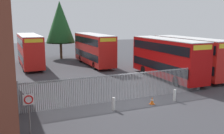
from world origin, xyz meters
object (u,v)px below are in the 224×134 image
object	(u,v)px
double_decker_bus_behind_fence_right	(30,49)
traffic_cone_by_gate	(152,101)
bollard_center_front	(175,95)
speed_limit_sign_post	(29,104)
double_decker_bus_far_back	(94,48)
double_decker_bus_near_gate	(189,55)
double_decker_bus_behind_fence_left	(167,57)
bollard_near_left	(114,104)

from	to	relation	value
double_decker_bus_behind_fence_right	traffic_cone_by_gate	size ratio (longest dim) A/B	18.32
bollard_center_front	speed_limit_sign_post	bearing A→B (deg)	-171.05
double_decker_bus_far_back	traffic_cone_by_gate	distance (m)	18.57
double_decker_bus_near_gate	double_decker_bus_behind_fence_left	world-z (taller)	same
bollard_near_left	double_decker_bus_behind_fence_left	bearing A→B (deg)	36.70
double_decker_bus_far_back	bollard_center_front	size ratio (longest dim) A/B	11.38
double_decker_bus_far_back	traffic_cone_by_gate	xyz separation A→B (m)	(-1.69, -18.37, -2.13)
double_decker_bus_behind_fence_right	double_decker_bus_far_back	xyz separation A→B (m)	(8.56, -2.22, 0.00)
double_decker_bus_behind_fence_left	bollard_center_front	size ratio (longest dim) A/B	11.38
double_decker_bus_behind_fence_left	bollard_near_left	bearing A→B (deg)	-143.30
double_decker_bus_behind_fence_right	double_decker_bus_behind_fence_left	bearing A→B (deg)	-46.42
double_decker_bus_behind_fence_left	double_decker_bus_behind_fence_right	size ratio (longest dim) A/B	1.00
bollard_near_left	traffic_cone_by_gate	distance (m)	3.28
double_decker_bus_behind_fence_left	bollard_near_left	size ratio (longest dim) A/B	11.38
double_decker_bus_behind_fence_right	double_decker_bus_far_back	size ratio (longest dim) A/B	1.00
double_decker_bus_near_gate	traffic_cone_by_gate	size ratio (longest dim) A/B	18.32
bollard_near_left	bollard_center_front	distance (m)	5.38
double_decker_bus_near_gate	double_decker_bus_behind_fence_left	bearing A→B (deg)	-176.16
double_decker_bus_behind_fence_right	bollard_center_front	bearing A→B (deg)	-66.47
bollard_near_left	double_decker_bus_near_gate	bearing A→B (deg)	29.76
double_decker_bus_behind_fence_left	double_decker_bus_far_back	world-z (taller)	same
double_decker_bus_near_gate	double_decker_bus_far_back	world-z (taller)	same
double_decker_bus_near_gate	double_decker_bus_far_back	distance (m)	13.58
bollard_center_front	traffic_cone_by_gate	size ratio (longest dim) A/B	1.61
traffic_cone_by_gate	speed_limit_sign_post	world-z (taller)	speed_limit_sign_post
double_decker_bus_far_back	speed_limit_sign_post	world-z (taller)	double_decker_bus_far_back
double_decker_bus_near_gate	bollard_center_front	bearing A→B (deg)	-135.38
double_decker_bus_behind_fence_left	traffic_cone_by_gate	world-z (taller)	double_decker_bus_behind_fence_left
double_decker_bus_near_gate	traffic_cone_by_gate	xyz separation A→B (m)	(-9.35, -7.15, -2.13)
traffic_cone_by_gate	speed_limit_sign_post	bearing A→B (deg)	-169.02
double_decker_bus_far_back	bollard_center_front	world-z (taller)	double_decker_bus_far_back
bollard_center_front	bollard_near_left	bearing A→B (deg)	-179.31
bollard_near_left	traffic_cone_by_gate	bearing A→B (deg)	1.24
double_decker_bus_behind_fence_left	double_decker_bus_far_back	xyz separation A→B (m)	(-4.43, 11.43, 0.00)
double_decker_bus_behind_fence_right	bollard_near_left	size ratio (longest dim) A/B	11.38
double_decker_bus_far_back	traffic_cone_by_gate	world-z (taller)	double_decker_bus_far_back
double_decker_bus_near_gate	bollard_center_front	distance (m)	10.37
double_decker_bus_behind_fence_right	speed_limit_sign_post	xyz separation A→B (m)	(-2.37, -22.37, -0.65)
double_decker_bus_behind_fence_left	speed_limit_sign_post	xyz separation A→B (m)	(-15.35, -8.72, -0.65)
double_decker_bus_behind_fence_right	traffic_cone_by_gate	world-z (taller)	double_decker_bus_behind_fence_right
double_decker_bus_near_gate	traffic_cone_by_gate	bearing A→B (deg)	-142.61
bollard_center_front	traffic_cone_by_gate	xyz separation A→B (m)	(-2.10, 0.01, -0.19)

